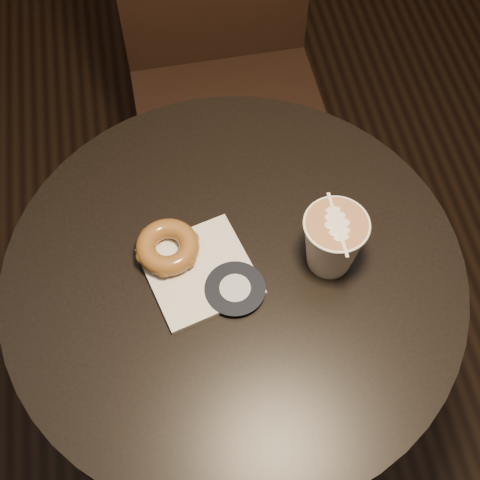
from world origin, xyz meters
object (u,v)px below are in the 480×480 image
at_px(latte_cup, 333,242).
at_px(chair, 223,50).
at_px(pastry_bag, 200,272).
at_px(cafe_table, 235,324).
at_px(doughnut, 168,247).

bearing_deg(latte_cup, chair, 95.41).
relative_size(chair, pastry_bag, 7.04).
height_order(cafe_table, chair, chair).
bearing_deg(cafe_table, latte_cup, -3.19).
bearing_deg(pastry_bag, doughnut, 121.81).
relative_size(chair, doughnut, 11.05).
bearing_deg(pastry_bag, cafe_table, -20.36).
bearing_deg(pastry_bag, latte_cup, -18.73).
relative_size(pastry_bag, doughnut, 1.57).
xyz_separation_m(pastry_bag, latte_cup, (0.20, -0.01, 0.05)).
relative_size(cafe_table, pastry_bag, 4.99).
bearing_deg(latte_cup, cafe_table, 176.81).
xyz_separation_m(cafe_table, doughnut, (-0.09, 0.04, 0.22)).
bearing_deg(chair, cafe_table, -98.62).
bearing_deg(cafe_table, doughnut, 154.53).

